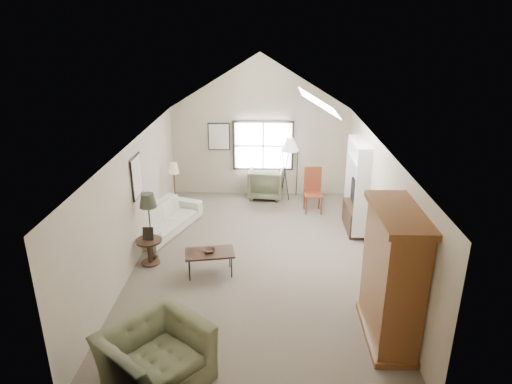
{
  "coord_description": "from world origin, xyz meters",
  "views": [
    {
      "loc": [
        0.26,
        -8.55,
        4.81
      ],
      "look_at": [
        0.0,
        0.4,
        1.4
      ],
      "focal_mm": 32.0,
      "sensor_mm": 36.0,
      "label": 1
    }
  ],
  "objects_px": {
    "armoire": "(392,276)",
    "armchair_far": "(266,183)",
    "armchair_near": "(155,357)",
    "sofa": "(166,218)",
    "side_table": "(150,252)",
    "coffee_table": "(210,263)",
    "side_chair": "(313,191)"
  },
  "relations": [
    {
      "from": "coffee_table",
      "to": "armchair_near",
      "type": "bearing_deg",
      "value": -97.5
    },
    {
      "from": "sofa",
      "to": "coffee_table",
      "type": "bearing_deg",
      "value": -126.61
    },
    {
      "from": "armoire",
      "to": "armchair_far",
      "type": "distance_m",
      "value": 6.45
    },
    {
      "from": "armoire",
      "to": "armchair_near",
      "type": "bearing_deg",
      "value": -161.99
    },
    {
      "from": "armoire",
      "to": "side_table",
      "type": "relative_size",
      "value": 4.04
    },
    {
      "from": "side_table",
      "to": "side_chair",
      "type": "xyz_separation_m",
      "value": [
        3.64,
        2.84,
        0.32
      ]
    },
    {
      "from": "side_table",
      "to": "side_chair",
      "type": "relative_size",
      "value": 0.46
    },
    {
      "from": "armchair_near",
      "to": "side_table",
      "type": "relative_size",
      "value": 2.46
    },
    {
      "from": "coffee_table",
      "to": "armoire",
      "type": "bearing_deg",
      "value": -30.6
    },
    {
      "from": "armchair_near",
      "to": "side_table",
      "type": "distance_m",
      "value": 3.46
    },
    {
      "from": "sofa",
      "to": "armchair_far",
      "type": "xyz_separation_m",
      "value": [
        2.4,
        2.29,
        0.12
      ]
    },
    {
      "from": "armchair_near",
      "to": "sofa",
      "type": "bearing_deg",
      "value": 50.87
    },
    {
      "from": "coffee_table",
      "to": "side_chair",
      "type": "distance_m",
      "value": 4.0
    },
    {
      "from": "sofa",
      "to": "coffee_table",
      "type": "xyz_separation_m",
      "value": [
        1.31,
        -1.99,
        -0.07
      ]
    },
    {
      "from": "sofa",
      "to": "side_chair",
      "type": "bearing_deg",
      "value": -51.1
    },
    {
      "from": "armchair_near",
      "to": "armchair_far",
      "type": "height_order",
      "value": "armchair_far"
    },
    {
      "from": "armchair_near",
      "to": "coffee_table",
      "type": "bearing_deg",
      "value": 32.77
    },
    {
      "from": "side_table",
      "to": "side_chair",
      "type": "height_order",
      "value": "side_chair"
    },
    {
      "from": "armoire",
      "to": "sofa",
      "type": "distance_m",
      "value": 5.86
    },
    {
      "from": "coffee_table",
      "to": "side_table",
      "type": "xyz_separation_m",
      "value": [
        -1.31,
        0.39,
        0.03
      ]
    },
    {
      "from": "side_table",
      "to": "armchair_far",
      "type": "bearing_deg",
      "value": 58.37
    },
    {
      "from": "sofa",
      "to": "coffee_table",
      "type": "relative_size",
      "value": 2.25
    },
    {
      "from": "armchair_near",
      "to": "armchair_far",
      "type": "bearing_deg",
      "value": 28.75
    },
    {
      "from": "armoire",
      "to": "armchair_far",
      "type": "height_order",
      "value": "armoire"
    },
    {
      "from": "armoire",
      "to": "coffee_table",
      "type": "height_order",
      "value": "armoire"
    },
    {
      "from": "armchair_far",
      "to": "side_table",
      "type": "relative_size",
      "value": 1.76
    },
    {
      "from": "sofa",
      "to": "armchair_far",
      "type": "height_order",
      "value": "armchair_far"
    },
    {
      "from": "armoire",
      "to": "side_chair",
      "type": "xyz_separation_m",
      "value": [
        -0.74,
        5.05,
        -0.51
      ]
    },
    {
      "from": "armchair_far",
      "to": "coffee_table",
      "type": "bearing_deg",
      "value": 82.83
    },
    {
      "from": "side_chair",
      "to": "coffee_table",
      "type": "bearing_deg",
      "value": -128.52
    },
    {
      "from": "armoire",
      "to": "coffee_table",
      "type": "bearing_deg",
      "value": 149.4
    },
    {
      "from": "armchair_near",
      "to": "coffee_table",
      "type": "relative_size",
      "value": 1.39
    }
  ]
}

